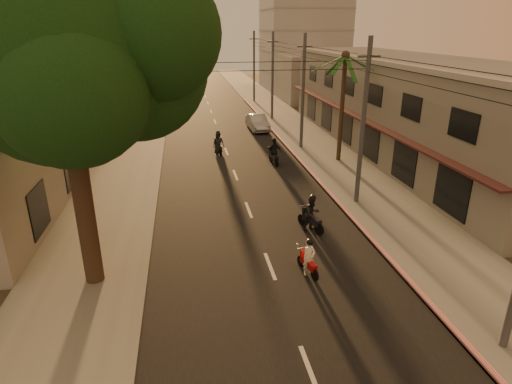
% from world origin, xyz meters
% --- Properties ---
extents(ground, '(160.00, 160.00, 0.00)m').
position_xyz_m(ground, '(0.00, 0.00, 0.00)').
color(ground, '#383023').
rests_on(ground, ground).
extents(road, '(10.00, 140.00, 0.02)m').
position_xyz_m(road, '(0.00, 20.00, 0.01)').
color(road, black).
rests_on(road, ground).
extents(sidewalk_right, '(5.00, 140.00, 0.12)m').
position_xyz_m(sidewalk_right, '(7.50, 20.00, 0.06)').
color(sidewalk_right, slate).
rests_on(sidewalk_right, ground).
extents(sidewalk_left, '(5.00, 140.00, 0.12)m').
position_xyz_m(sidewalk_left, '(-7.50, 20.00, 0.06)').
color(sidewalk_left, slate).
rests_on(sidewalk_left, ground).
extents(curb_stripe, '(0.20, 60.00, 0.20)m').
position_xyz_m(curb_stripe, '(5.10, 15.00, 0.10)').
color(curb_stripe, red).
rests_on(curb_stripe, ground).
extents(shophouse_row, '(8.80, 34.20, 7.30)m').
position_xyz_m(shophouse_row, '(13.95, 18.00, 3.65)').
color(shophouse_row, gray).
rests_on(shophouse_row, ground).
extents(left_building, '(8.20, 24.20, 5.20)m').
position_xyz_m(left_building, '(-13.98, 14.00, 2.60)').
color(left_building, '#ADA79C').
rests_on(left_building, ground).
extents(broadleaf_tree, '(9.60, 8.70, 12.10)m').
position_xyz_m(broadleaf_tree, '(-6.61, 2.14, 8.48)').
color(broadleaf_tree, black).
rests_on(broadleaf_tree, ground).
extents(palm_tree, '(5.00, 5.00, 8.20)m').
position_xyz_m(palm_tree, '(8.00, 16.00, 7.15)').
color(palm_tree, black).
rests_on(palm_tree, ground).
extents(utility_poles, '(1.20, 48.26, 9.00)m').
position_xyz_m(utility_poles, '(6.20, 20.00, 6.54)').
color(utility_poles, '#38383A').
rests_on(utility_poles, ground).
extents(filler_right, '(8.00, 14.00, 6.00)m').
position_xyz_m(filler_right, '(14.00, 45.00, 3.00)').
color(filler_right, '#ADA79C').
rests_on(filler_right, ground).
extents(filler_left_near, '(8.00, 14.00, 4.40)m').
position_xyz_m(filler_left_near, '(-14.00, 34.00, 2.20)').
color(filler_left_near, '#ADA79C').
rests_on(filler_left_near, ground).
extents(filler_left_far, '(8.00, 14.00, 7.00)m').
position_xyz_m(filler_left_far, '(-14.00, 52.00, 3.50)').
color(filler_left_far, '#ADA79C').
rests_on(filler_left_far, ground).
extents(scooter_red, '(0.78, 1.59, 1.59)m').
position_xyz_m(scooter_red, '(1.41, 1.17, 0.71)').
color(scooter_red, black).
rests_on(scooter_red, ground).
extents(scooter_mid_a, '(1.34, 1.79, 1.88)m').
position_xyz_m(scooter_mid_a, '(2.67, 5.02, 0.86)').
color(scooter_mid_a, black).
rests_on(scooter_mid_a, ground).
extents(scooter_mid_b, '(1.18, 2.00, 1.97)m').
position_xyz_m(scooter_mid_b, '(3.09, 16.05, 0.89)').
color(scooter_mid_b, black).
rests_on(scooter_mid_b, ground).
extents(scooter_far_a, '(1.05, 1.90, 1.88)m').
position_xyz_m(scooter_far_a, '(-0.67, 19.43, 0.85)').
color(scooter_far_a, black).
rests_on(scooter_far_a, ground).
extents(parked_car, '(2.12, 4.71, 1.49)m').
position_xyz_m(parked_car, '(3.80, 27.30, 0.74)').
color(parked_car, '#A6A8AE').
rests_on(parked_car, ground).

